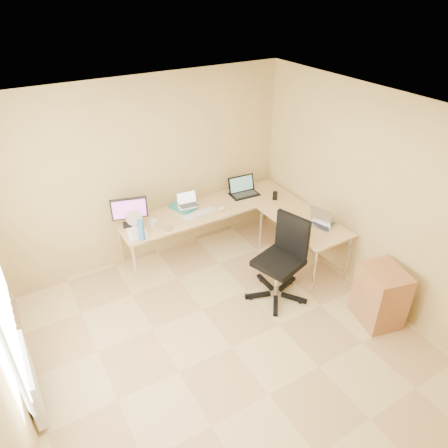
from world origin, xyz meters
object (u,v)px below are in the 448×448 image
laptop_center (188,200)px  mug (154,224)px  water_bottle (141,230)px  laptop_return (325,216)px  desk_main (209,229)px  cabinet (380,296)px  desk_return (302,242)px  monitor (130,212)px  office_chair (278,265)px  desk_fan (133,220)px  laptop_black (244,187)px  keyboard (199,214)px

laptop_center → mug: size_ratio=2.75×
water_bottle → laptop_return: water_bottle is taller
desk_main → cabinet: bearing=-66.2°
desk_return → laptop_center: 1.73m
monitor → water_bottle: 0.41m
desk_return → office_chair: bearing=-151.7°
cabinet → office_chair: bearing=144.1°
desk_return → cabinet: cabinet is taller
laptop_return → desk_fan: bearing=43.8°
desk_main → laptop_black: 0.84m
desk_main → cabinet: (1.04, -2.36, -0.01)m
office_chair → laptop_return: bearing=-4.8°
mug → office_chair: (1.12, -1.30, -0.28)m
laptop_black → laptop_return: size_ratio=1.14×
mug → water_bottle: 0.33m
desk_return → laptop_center: size_ratio=4.25×
laptop_black → laptop_center: bearing=-177.2°
laptop_black → cabinet: size_ratio=0.58×
monitor → water_bottle: (0.00, -0.41, -0.06)m
desk_main → monitor: 1.27m
laptop_center → desk_fan: desk_fan is taller
monitor → office_chair: size_ratio=0.43×
monitor → desk_fan: size_ratio=1.78×
monitor → office_chair: monitor is taller
desk_fan → laptop_center: bearing=5.6°
water_bottle → cabinet: bearing=-43.6°
laptop_center → laptop_black: 0.94m
mug → cabinet: 3.00m
laptop_center → water_bottle: (-0.86, -0.39, -0.01)m
desk_main → desk_fan: size_ratio=9.82×
laptop_center → water_bottle: bearing=-149.4°
office_chair → desk_fan: bearing=118.1°
desk_return → water_bottle: water_bottle is taller
laptop_center → laptop_black: laptop_black is taller
water_bottle → desk_main: bearing=14.8°
monitor → water_bottle: size_ratio=1.67×
desk_return → water_bottle: size_ratio=4.51×
mug → laptop_return: 2.30m
laptop_center → laptop_return: bearing=-36.9°
desk_main → laptop_center: bearing=161.3°
laptop_return → office_chair: size_ratio=0.34×
desk_return → monitor: 2.44m
keyboard → desk_return: bearing=-41.3°
mug → cabinet: (1.92, -2.26, -0.42)m
laptop_black → desk_fan: bearing=-173.3°
water_bottle → desk_return: bearing=-18.5°
mug → laptop_center: bearing=16.8°
water_bottle → laptop_center: bearing=24.4°
desk_main → mug: (-0.89, -0.10, 0.42)m
laptop_return → office_chair: bearing=83.6°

